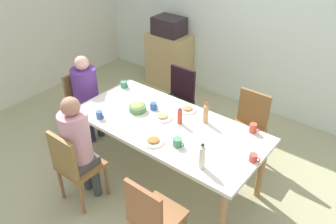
{
  "coord_description": "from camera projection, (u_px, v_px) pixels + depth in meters",
  "views": [
    {
      "loc": [
        1.85,
        -2.33,
        2.81
      ],
      "look_at": [
        0.0,
        0.0,
        0.91
      ],
      "focal_mm": 36.52,
      "sensor_mm": 36.0,
      "label": 1
    }
  ],
  "objects": [
    {
      "name": "cup_3",
      "position": [
        253.0,
        158.0,
        3.1
      ],
      "size": [
        0.11,
        0.07,
        0.07
      ],
      "color": "#CE4A44",
      "rests_on": "dining_table"
    },
    {
      "name": "chair_3",
      "position": [
        248.0,
        124.0,
        4.05
      ],
      "size": [
        0.4,
        0.4,
        0.9
      ],
      "color": "olive",
      "rests_on": "ground_plane"
    },
    {
      "name": "person_4",
      "position": [
        86.0,
        91.0,
        4.34
      ],
      "size": [
        0.32,
        0.32,
        1.17
      ],
      "color": "#253B51",
      "rests_on": "ground_plane"
    },
    {
      "name": "cup_5",
      "position": [
        177.0,
        142.0,
        3.28
      ],
      "size": [
        0.12,
        0.09,
        0.08
      ],
      "color": "#4A885B",
      "rests_on": "dining_table"
    },
    {
      "name": "cup_1",
      "position": [
        124.0,
        84.0,
        4.29
      ],
      "size": [
        0.12,
        0.09,
        0.07
      ],
      "color": "#3F8562",
      "rests_on": "dining_table"
    },
    {
      "name": "bottle_2",
      "position": [
        180.0,
        115.0,
        3.58
      ],
      "size": [
        0.05,
        0.05,
        0.21
      ],
      "color": "red",
      "rests_on": "dining_table"
    },
    {
      "name": "dining_table",
      "position": [
        168.0,
        130.0,
        3.66
      ],
      "size": [
        2.09,
        0.99,
        0.76
      ],
      "color": "silver",
      "rests_on": "ground_plane"
    },
    {
      "name": "chair_2",
      "position": [
        152.0,
        215.0,
        2.9
      ],
      "size": [
        0.4,
        0.4,
        0.9
      ],
      "color": "#95633A",
      "rests_on": "ground_plane"
    },
    {
      "name": "cup_2",
      "position": [
        253.0,
        128.0,
        3.47
      ],
      "size": [
        0.11,
        0.07,
        0.1
      ],
      "color": "#CF4D38",
      "rests_on": "dining_table"
    },
    {
      "name": "plate_1",
      "position": [
        187.0,
        109.0,
        3.84
      ],
      "size": [
        0.21,
        0.21,
        0.04
      ],
      "color": "white",
      "rests_on": "dining_table"
    },
    {
      "name": "cup_4",
      "position": [
        154.0,
        106.0,
        3.84
      ],
      "size": [
        0.11,
        0.07,
        0.08
      ],
      "color": "#335EA4",
      "rests_on": "dining_table"
    },
    {
      "name": "chair_0",
      "position": [
        178.0,
        97.0,
        4.6
      ],
      "size": [
        0.4,
        0.4,
        0.9
      ],
      "color": "black",
      "rests_on": "ground_plane"
    },
    {
      "name": "bowl_0",
      "position": [
        138.0,
        108.0,
        3.82
      ],
      "size": [
        0.19,
        0.19,
        0.09
      ],
      "color": "#508247",
      "rests_on": "dining_table"
    },
    {
      "name": "wall_left",
      "position": [
        5.0,
        19.0,
        4.89
      ],
      "size": [
        0.12,
        4.42,
        2.6
      ],
      "primitive_type": "cube",
      "color": "beige",
      "rests_on": "ground_plane"
    },
    {
      "name": "side_cabinet",
      "position": [
        169.0,
        60.0,
        5.77
      ],
      "size": [
        0.7,
        0.44,
        0.9
      ],
      "primitive_type": "cube",
      "color": "tan",
      "rests_on": "ground_plane"
    },
    {
      "name": "bottle_0",
      "position": [
        202.0,
        157.0,
        2.98
      ],
      "size": [
        0.06,
        0.06,
        0.26
      ],
      "color": "#EBE3C9",
      "rests_on": "dining_table"
    },
    {
      "name": "plate_2",
      "position": [
        162.0,
        116.0,
        3.71
      ],
      "size": [
        0.23,
        0.23,
        0.04
      ],
      "color": "white",
      "rests_on": "dining_table"
    },
    {
      "name": "bottle_1",
      "position": [
        206.0,
        113.0,
        3.58
      ],
      "size": [
        0.06,
        0.06,
        0.24
      ],
      "color": "tan",
      "rests_on": "dining_table"
    },
    {
      "name": "person_1",
      "position": [
        78.0,
        142.0,
        3.38
      ],
      "size": [
        0.3,
        0.3,
        1.25
      ],
      "color": "#3C4143",
      "rests_on": "ground_plane"
    },
    {
      "name": "microwave",
      "position": [
        169.0,
        26.0,
        5.45
      ],
      "size": [
        0.48,
        0.36,
        0.28
      ],
      "primitive_type": "cube",
      "color": "#2A1F24",
      "rests_on": "side_cabinet"
    },
    {
      "name": "wall_back",
      "position": [
        264.0,
        23.0,
        4.75
      ],
      "size": [
        6.1,
        0.12,
        2.6
      ],
      "primitive_type": "cube",
      "color": "silver",
      "rests_on": "ground_plane"
    },
    {
      "name": "plate_0",
      "position": [
        153.0,
        141.0,
        3.34
      ],
      "size": [
        0.22,
        0.22,
        0.04
      ],
      "color": "#E2EAC2",
      "rests_on": "dining_table"
    },
    {
      "name": "chair_1",
      "position": [
        74.0,
        164.0,
        3.45
      ],
      "size": [
        0.4,
        0.4,
        0.9
      ],
      "color": "brown",
      "rests_on": "ground_plane"
    },
    {
      "name": "ground_plane",
      "position": [
        168.0,
        177.0,
        4.03
      ],
      "size": [
        7.03,
        7.03,
        0.0
      ],
      "primitive_type": "plane",
      "color": "tan"
    },
    {
      "name": "chair_4",
      "position": [
        84.0,
        101.0,
        4.5
      ],
      "size": [
        0.4,
        0.4,
        0.9
      ],
      "color": "brown",
      "rests_on": "ground_plane"
    },
    {
      "name": "cup_0",
      "position": [
        100.0,
        115.0,
        3.69
      ],
      "size": [
        0.11,
        0.07,
        0.09
      ],
      "color": "#3A5D9D",
      "rests_on": "dining_table"
    }
  ]
}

